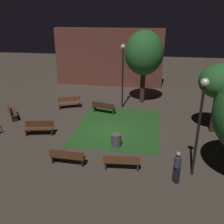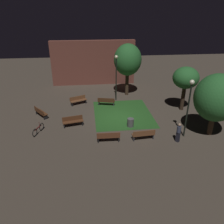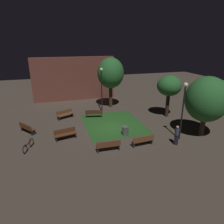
# 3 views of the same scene
# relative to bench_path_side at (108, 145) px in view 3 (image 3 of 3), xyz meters

# --- Properties ---
(ground_plane) EXTENTS (60.00, 60.00, 0.00)m
(ground_plane) POSITION_rel_bench_path_side_xyz_m (1.39, 4.12, -0.48)
(ground_plane) COLOR #473D33
(grass_lawn) EXTENTS (5.56, 6.70, 0.01)m
(grass_lawn) POSITION_rel_bench_path_side_xyz_m (1.91, 4.96, -0.48)
(grass_lawn) COLOR #23511E
(grass_lawn) RESTS_ON ground
(bench_path_side) EXTENTS (1.81, 0.53, 0.88)m
(bench_path_side) POSITION_rel_bench_path_side_xyz_m (0.00, 0.00, 0.00)
(bench_path_side) COLOR brown
(bench_path_side) RESTS_ON ground
(bench_near_trees) EXTENTS (1.83, 0.62, 0.88)m
(bench_near_trees) POSITION_rel_bench_path_side_xyz_m (2.78, 0.00, 0.00)
(bench_near_trees) COLOR brown
(bench_near_trees) RESTS_ON ground
(bench_corner) EXTENTS (1.84, 1.18, 0.88)m
(bench_corner) POSITION_rel_bench_path_side_xyz_m (-2.51, 7.88, 0.00)
(bench_corner) COLOR brown
(bench_corner) RESTS_ON ground
(bench_lawn_edge) EXTENTS (1.86, 0.89, 0.88)m
(bench_lawn_edge) POSITION_rel_bench_path_side_xyz_m (0.48, 7.17, 0.00)
(bench_lawn_edge) COLOR #422314
(bench_lawn_edge) RESTS_ON ground
(bench_front_right) EXTENTS (1.86, 0.84, 0.88)m
(bench_front_right) POSITION_rel_bench_path_side_xyz_m (-2.86, 2.97, 0.00)
(bench_front_right) COLOR #512D19
(bench_front_right) RESTS_ON ground
(bench_back_row) EXTENTS (1.45, 1.74, 0.88)m
(bench_back_row) POSITION_rel_bench_path_side_xyz_m (-6.02, 5.16, 0.00)
(bench_back_row) COLOR #512D19
(bench_back_row) RESTS_ON ground
(tree_back_right) EXTENTS (2.52, 2.52, 4.44)m
(tree_back_right) POSITION_rel_bench_path_side_xyz_m (8.10, 5.26, 2.84)
(tree_back_right) COLOR #2D2116
(tree_back_right) RESTS_ON ground
(tree_near_wall) EXTENTS (3.45, 3.45, 5.12)m
(tree_near_wall) POSITION_rel_bench_path_side_xyz_m (8.43, 0.22, 2.74)
(tree_near_wall) COLOR #423021
(tree_near_wall) RESTS_ON ground
(tree_back_left) EXTENTS (3.14, 3.14, 5.99)m
(tree_back_left) POSITION_rel_bench_path_side_xyz_m (3.25, 10.25, 3.67)
(tree_back_left) COLOR #38281C
(tree_back_left) RESTS_ON ground
(lamp_post_path_center) EXTENTS (0.36, 0.36, 4.77)m
(lamp_post_path_center) POSITION_rel_bench_path_side_xyz_m (6.19, 0.16, 2.74)
(lamp_post_path_center) COLOR black
(lamp_post_path_center) RESTS_ON ground
(lamp_post_plaza_east) EXTENTS (0.36, 0.36, 5.04)m
(lamp_post_plaza_east) POSITION_rel_bench_path_side_xyz_m (1.72, 8.62, 2.90)
(lamp_post_plaza_east) COLOR black
(lamp_post_plaza_east) RESTS_ON ground
(trash_bin) EXTENTS (0.58, 0.58, 0.76)m
(trash_bin) POSITION_rel_bench_path_side_xyz_m (2.18, 2.28, -0.10)
(trash_bin) COLOR #4C4C4C
(trash_bin) RESTS_ON ground
(bicycle) EXTENTS (0.66, 1.60, 0.93)m
(bicycle) POSITION_rel_bench_path_side_xyz_m (-5.67, 2.00, -0.14)
(bicycle) COLOR black
(bicycle) RESTS_ON ground
(pedestrian) EXTENTS (0.33, 0.34, 1.61)m
(pedestrian) POSITION_rel_bench_path_side_xyz_m (5.37, -0.57, 0.37)
(pedestrian) COLOR black
(pedestrian) RESTS_ON ground
(building_wall_backdrop) EXTENTS (11.01, 0.80, 5.80)m
(building_wall_backdrop) POSITION_rel_bench_path_side_xyz_m (-0.51, 14.95, 2.42)
(building_wall_backdrop) COLOR brown
(building_wall_backdrop) RESTS_ON ground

